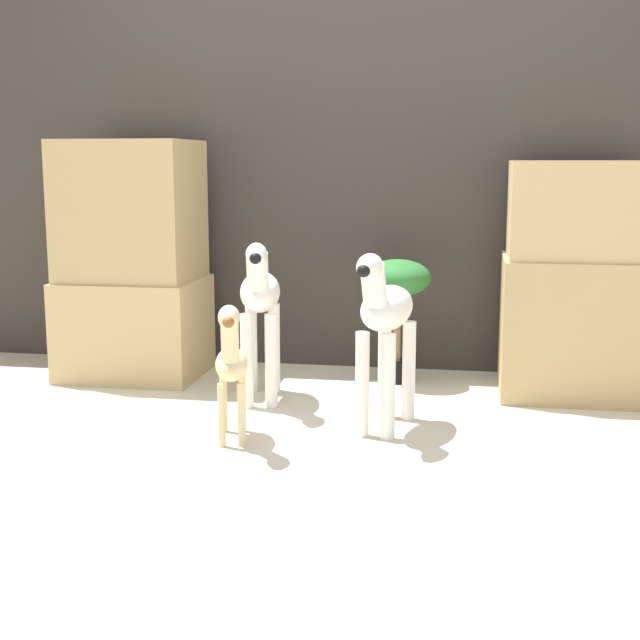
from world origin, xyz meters
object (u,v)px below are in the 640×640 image
giraffe_figurine (231,360)px  potted_palm_front (398,286)px  zebra_right (385,320)px  zebra_left (260,303)px

giraffe_figurine → potted_palm_front: potted_palm_front is taller
giraffe_figurine → potted_palm_front: size_ratio=0.92×
potted_palm_front → zebra_right: bearing=-88.7°
zebra_left → potted_palm_front: (0.54, 0.43, 0.03)m
zebra_left → giraffe_figurine: bearing=-87.0°
zebra_right → zebra_left: (-0.56, 0.32, 0.00)m
zebra_right → potted_palm_front: zebra_right is taller
potted_palm_front → zebra_left: bearing=-141.8°
zebra_right → zebra_left: size_ratio=1.00×
zebra_right → potted_palm_front: bearing=91.3°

